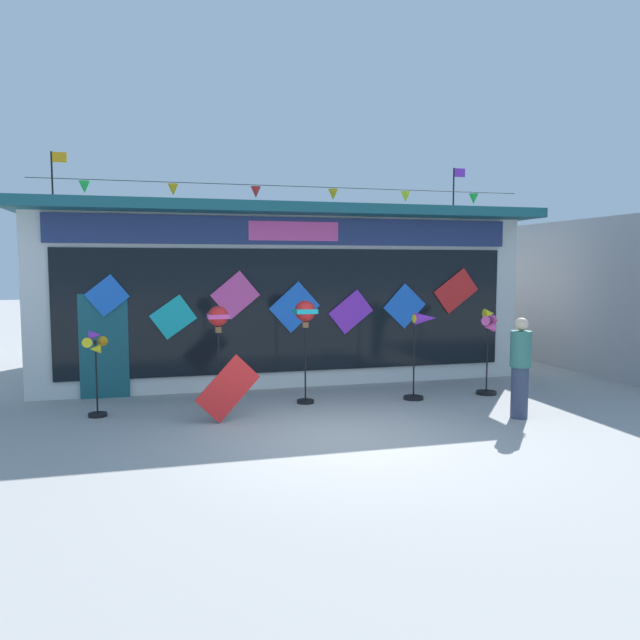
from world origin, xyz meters
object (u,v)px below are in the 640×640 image
(wind_spinner_left, at_px, (218,326))
(display_kite_on_ground, at_px, (228,389))
(wind_spinner_center_right, at_px, (422,339))
(person_near_camera, at_px, (520,365))
(wind_spinner_right, at_px, (488,339))
(wind_spinner_center_left, at_px, (305,319))
(wind_spinner_far_left, at_px, (96,359))
(kite_shop_building, at_px, (271,291))

(wind_spinner_left, distance_m, display_kite_on_ground, 1.26)
(wind_spinner_center_right, xyz_separation_m, person_near_camera, (0.98, -1.75, -0.25))
(wind_spinner_right, height_order, person_near_camera, wind_spinner_right)
(person_near_camera, bearing_deg, wind_spinner_center_left, -175.69)
(wind_spinner_right, relative_size, display_kite_on_ground, 1.69)
(wind_spinner_left, height_order, person_near_camera, wind_spinner_left)
(wind_spinner_center_left, distance_m, person_near_camera, 3.81)
(wind_spinner_center_left, bearing_deg, display_kite_on_ground, -147.72)
(wind_spinner_far_left, distance_m, wind_spinner_center_right, 5.84)
(wind_spinner_left, xyz_separation_m, display_kite_on_ground, (0.06, -0.83, -0.95))
(wind_spinner_center_right, xyz_separation_m, display_kite_on_ground, (-3.74, -0.75, -0.60))
(kite_shop_building, height_order, person_near_camera, kite_shop_building)
(wind_spinner_right, height_order, display_kite_on_ground, wind_spinner_right)
(display_kite_on_ground, bearing_deg, kite_shop_building, 71.91)
(wind_spinner_left, height_order, display_kite_on_ground, wind_spinner_left)
(wind_spinner_center_right, relative_size, wind_spinner_right, 0.98)
(wind_spinner_right, relative_size, person_near_camera, 1.01)
(wind_spinner_center_left, distance_m, wind_spinner_center_right, 2.27)
(kite_shop_building, distance_m, wind_spinner_left, 4.52)
(kite_shop_building, distance_m, display_kite_on_ground, 5.43)
(wind_spinner_center_left, bearing_deg, wind_spinner_right, -3.00)
(kite_shop_building, relative_size, display_kite_on_ground, 10.68)
(wind_spinner_far_left, height_order, wind_spinner_left, wind_spinner_left)
(wind_spinner_far_left, bearing_deg, wind_spinner_center_left, 1.62)
(wind_spinner_left, bearing_deg, display_kite_on_ground, -85.79)
(wind_spinner_center_right, height_order, display_kite_on_ground, wind_spinner_center_right)
(kite_shop_building, relative_size, wind_spinner_center_left, 5.64)
(wind_spinner_right, bearing_deg, display_kite_on_ground, -171.47)
(kite_shop_building, xyz_separation_m, person_near_camera, (3.09, -6.01, -1.01))
(person_near_camera, xyz_separation_m, display_kite_on_ground, (-4.72, 1.01, -0.34))
(person_near_camera, bearing_deg, kite_shop_building, 153.17)
(kite_shop_building, bearing_deg, wind_spinner_right, -50.17)
(wind_spinner_right, bearing_deg, kite_shop_building, 129.83)
(wind_spinner_center_left, relative_size, person_near_camera, 1.13)
(wind_spinner_left, xyz_separation_m, wind_spinner_center_right, (3.80, -0.08, -0.35))
(wind_spinner_right, bearing_deg, wind_spinner_center_left, 177.00)
(wind_spinner_far_left, distance_m, wind_spinner_center_left, 3.66)
(kite_shop_building, distance_m, person_near_camera, 6.83)
(person_near_camera, bearing_deg, wind_spinner_far_left, -159.37)
(wind_spinner_center_right, relative_size, person_near_camera, 0.98)
(wind_spinner_center_left, xyz_separation_m, wind_spinner_center_right, (2.22, -0.22, -0.41))
(wind_spinner_center_left, bearing_deg, person_near_camera, -31.65)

